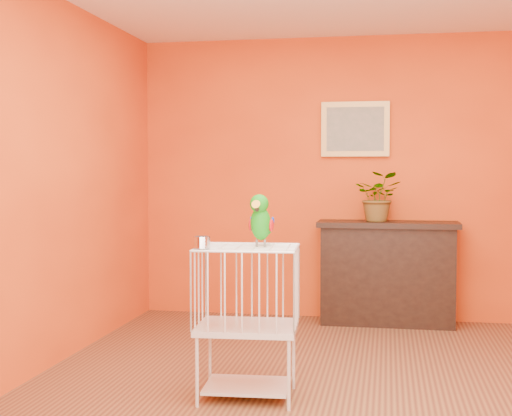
# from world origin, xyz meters

# --- Properties ---
(ground) EXTENTS (4.50, 4.50, 0.00)m
(ground) POSITION_xyz_m (0.00, 0.00, 0.00)
(ground) COLOR brown
(ground) RESTS_ON ground
(room_shell) EXTENTS (4.50, 4.50, 4.50)m
(room_shell) POSITION_xyz_m (0.00, 0.00, 1.58)
(room_shell) COLOR #EC5316
(room_shell) RESTS_ON ground
(console_cabinet) EXTENTS (1.24, 0.44, 0.92)m
(console_cabinet) POSITION_xyz_m (0.30, 2.03, 0.46)
(console_cabinet) COLOR black
(console_cabinet) RESTS_ON ground
(potted_plant) EXTENTS (0.45, 0.49, 0.35)m
(potted_plant) POSITION_xyz_m (0.22, 2.02, 1.09)
(potted_plant) COLOR #26722D
(potted_plant) RESTS_ON console_cabinet
(framed_picture) EXTENTS (0.62, 0.04, 0.50)m
(framed_picture) POSITION_xyz_m (0.00, 2.22, 1.75)
(framed_picture) COLOR #AB7B3D
(framed_picture) RESTS_ON room_shell
(birdcage) EXTENTS (0.62, 0.49, 0.91)m
(birdcage) POSITION_xyz_m (-0.53, -0.23, 0.48)
(birdcage) COLOR silver
(birdcage) RESTS_ON ground
(feed_cup) EXTENTS (0.10, 0.10, 0.07)m
(feed_cup) POSITION_xyz_m (-0.76, -0.39, 0.95)
(feed_cup) COLOR silver
(feed_cup) RESTS_ON birdcage
(parrot) EXTENTS (0.16, 0.28, 0.32)m
(parrot) POSITION_xyz_m (-0.45, -0.20, 1.08)
(parrot) COLOR #59544C
(parrot) RESTS_ON birdcage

